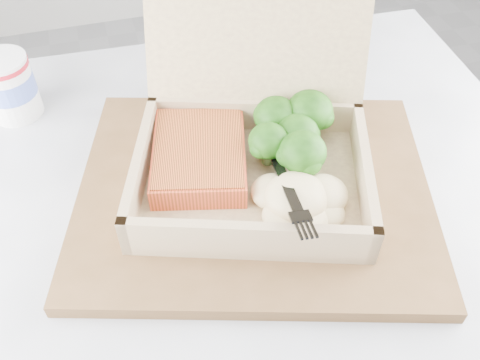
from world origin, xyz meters
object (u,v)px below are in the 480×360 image
object	(u,v)px
paper_cup	(9,85)
takeout_container	(253,123)
cafe_table	(253,301)
serving_tray	(254,191)

from	to	relation	value
paper_cup	takeout_container	bearing A→B (deg)	-34.88
cafe_table	takeout_container	bearing A→B (deg)	76.48
cafe_table	paper_cup	world-z (taller)	paper_cup
serving_tray	takeout_container	bearing A→B (deg)	75.23
cafe_table	takeout_container	distance (m)	0.26
takeout_container	paper_cup	size ratio (longest dim) A/B	4.04
takeout_container	paper_cup	distance (m)	0.32
serving_tray	takeout_container	xyz separation A→B (m)	(0.01, 0.04, 0.06)
cafe_table	paper_cup	distance (m)	0.42
takeout_container	paper_cup	bearing A→B (deg)	164.07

